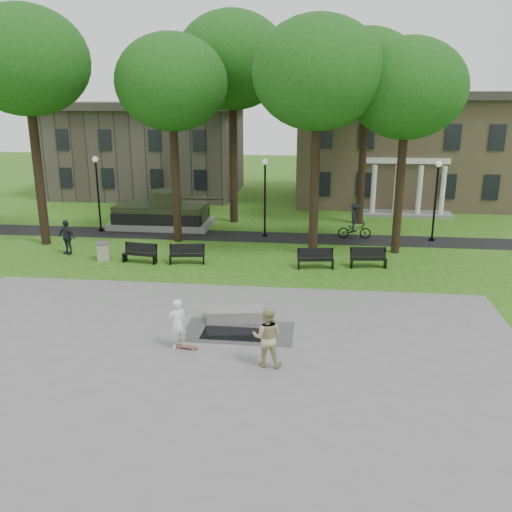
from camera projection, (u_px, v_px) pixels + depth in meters
The scene contains 27 objects.
ground at pixel (221, 311), 21.70m from camera, with size 120.00×120.00×0.00m, color #295313.
plaza at pixel (193, 371), 16.93m from camera, with size 22.00×16.00×0.02m, color gray.
footpath at pixel (256, 237), 33.12m from camera, with size 44.00×2.60×0.01m, color black.
building_right at pixel (398, 146), 44.10m from camera, with size 17.00×12.00×8.60m.
building_left at pixel (150, 152), 47.15m from camera, with size 15.00×10.00×7.20m, color #4C443D.
tree_0 at pixel (26, 62), 28.77m from camera, with size 6.80×6.80×12.97m.
tree_1 at pixel (172, 83), 29.66m from camera, with size 6.20×6.20×11.63m.
tree_2 at pixel (318, 74), 26.76m from camera, with size 6.60×6.60×12.16m.
tree_3 at pixel (407, 89), 27.41m from camera, with size 6.00×6.00×11.19m.
tree_4 at pixel (232, 61), 34.21m from camera, with size 7.20×7.20×13.50m.
tree_5 at pixel (367, 73), 33.94m from camera, with size 6.40×6.40×12.44m.
lamp_left at pixel (98, 188), 33.74m from camera, with size 0.36×0.36×4.73m.
lamp_mid at pixel (265, 191), 32.56m from camera, with size 0.36×0.36×4.73m.
lamp_right at pixel (436, 194), 31.44m from camera, with size 0.36×0.36×4.73m.
tank_monument at pixel (162, 214), 35.51m from camera, with size 7.45×3.40×2.40m.
puddle at pixel (232, 334), 19.58m from camera, with size 2.20×1.20×0.00m, color black.
concrete_block at pixel (236, 314), 20.78m from camera, with size 2.20×1.00×0.45m, color gray.
skateboard at pixel (187, 348), 18.42m from camera, with size 0.78×0.20×0.07m, color brown.
skateboarder at pixel (177, 324), 18.22m from camera, with size 0.64×0.42×1.77m, color white.
friend_watching at pixel (267, 337), 17.01m from camera, with size 0.96×0.74×1.97m, color tan.
pedestrian_walker at pixel (67, 237), 29.32m from camera, with size 1.11×0.46×1.89m, color #21262C.
cyclist at pixel (355, 224), 32.54m from camera, with size 2.00×1.14×2.18m.
park_bench_0 at pixel (140, 252), 27.93m from camera, with size 1.84×0.76×1.00m.
park_bench_1 at pixel (187, 254), 27.74m from camera, with size 1.85×0.78×1.00m.
park_bench_2 at pixel (316, 258), 26.99m from camera, with size 1.84×0.75×1.00m.
park_bench_3 at pixel (368, 257), 27.13m from camera, with size 1.84×0.73×1.00m.
trash_bin at pixel (103, 251), 28.33m from camera, with size 0.85×0.85×0.96m.
Camera 1 is at (3.75, -19.88, 8.26)m, focal length 38.00 mm.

